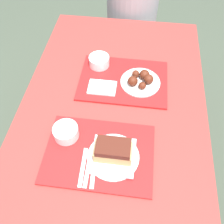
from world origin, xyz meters
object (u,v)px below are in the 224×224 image
Objects in this scene: tray_near at (99,153)px; person_seated_across at (132,7)px; bowl_coleslaw_near at (66,132)px; wings_plate_far at (141,80)px; brisket_sandwich_plate at (113,153)px; tray_far at (123,80)px; bowl_coleslaw_far at (99,61)px.

person_seated_across reaches higher than tray_near.
bowl_coleslaw_near is 0.53× the size of wings_plate_far.
brisket_sandwich_plate is at bearing -101.25° from wings_plate_far.
brisket_sandwich_plate is (0.22, -0.08, 0.01)m from bowl_coleslaw_near.
person_seated_across is at bearing 90.88° from tray_far.
bowl_coleslaw_near reaches higher than tray_far.
tray_near is 4.17× the size of bowl_coleslaw_far.
brisket_sandwich_plate is (0.06, -0.01, 0.04)m from tray_near.
bowl_coleslaw_far is 0.53× the size of wings_plate_far.
bowl_coleslaw_near is 0.23m from brisket_sandwich_plate.
tray_near is at bearing -109.22° from wings_plate_far.
person_seated_across is (0.20, 1.16, -0.08)m from bowl_coleslaw_near.
wings_plate_far is 0.30× the size of person_seated_across.
brisket_sandwich_plate is at bearing -89.28° from person_seated_across.
tray_far is at bearing 60.12° from bowl_coleslaw_near.
person_seated_across reaches higher than wings_plate_far.
bowl_coleslaw_far is at bearing 104.97° from brisket_sandwich_plate.
bowl_coleslaw_near is (-0.16, 0.07, 0.04)m from tray_near.
bowl_coleslaw_near is 0.47m from wings_plate_far.
person_seated_across is at bearing 87.85° from tray_near.
brisket_sandwich_plate is 0.56m from bowl_coleslaw_far.
tray_near is at bearing -81.01° from bowl_coleslaw_far.
brisket_sandwich_plate is (0.00, -0.45, 0.04)m from tray_far.
person_seated_across is at bearing 90.72° from brisket_sandwich_plate.
tray_far is 4.17× the size of bowl_coleslaw_far.
tray_far is 0.79m from person_seated_across.
brisket_sandwich_plate is 1.24m from person_seated_across.
tray_far is 0.43m from bowl_coleslaw_near.
tray_far is at bearing 82.46° from tray_near.
person_seated_across reaches higher than tray_far.
wings_plate_far is at bearing -82.65° from person_seated_across.
bowl_coleslaw_far is at bearing 98.99° from tray_near.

